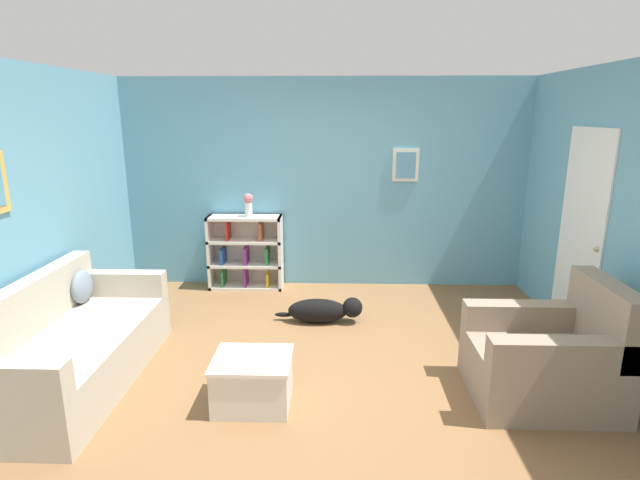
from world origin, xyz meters
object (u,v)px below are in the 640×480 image
(dog, at_px, (324,310))
(vase, at_px, (248,203))
(recliner_chair, at_px, (550,358))
(coffee_table, at_px, (253,380))
(couch, at_px, (68,348))
(bookshelf, at_px, (246,252))

(dog, bearing_deg, vase, 131.70)
(recliner_chair, xyz_separation_m, coffee_table, (-2.29, -0.16, -0.13))
(recliner_chair, relative_size, vase, 3.67)
(recliner_chair, bearing_deg, couch, 178.33)
(recliner_chair, bearing_deg, bookshelf, 138.25)
(recliner_chair, bearing_deg, vase, 137.92)
(coffee_table, distance_m, vase, 2.81)
(bookshelf, xyz_separation_m, recliner_chair, (2.79, -2.49, -0.12))
(bookshelf, relative_size, dog, 0.99)
(couch, relative_size, vase, 6.92)
(vase, bearing_deg, bookshelf, 157.99)
(bookshelf, bearing_deg, recliner_chair, -41.75)
(couch, relative_size, coffee_table, 3.35)
(recliner_chair, height_order, dog, recliner_chair)
(couch, height_order, dog, couch)
(bookshelf, distance_m, dog, 1.53)
(recliner_chair, distance_m, dog, 2.27)
(couch, bearing_deg, dog, 31.76)
(recliner_chair, height_order, coffee_table, recliner_chair)
(couch, xyz_separation_m, coffee_table, (1.56, -0.27, -0.10))
(recliner_chair, height_order, vase, vase)
(bookshelf, xyz_separation_m, vase, (0.06, -0.02, 0.63))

